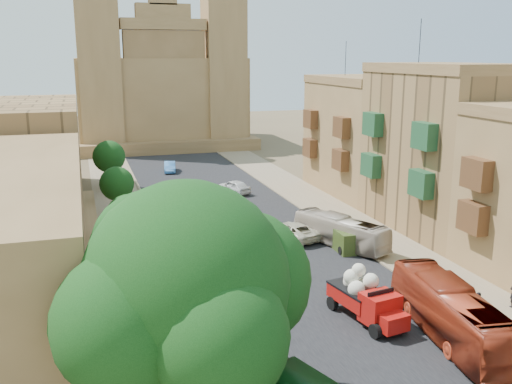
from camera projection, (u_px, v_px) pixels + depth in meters
road_surface at (242, 227)px, 49.20m from camera, size 14.00×140.00×0.01m
sidewalk_east at (342, 218)px, 51.94m from camera, size 5.00×140.00×0.01m
sidewalk_west at (130, 237)px, 46.46m from camera, size 5.00×140.00×0.01m
kerb_east at (317, 219)px, 51.21m from camera, size 0.25×140.00×0.12m
kerb_west at (161, 233)px, 47.17m from camera, size 0.25×140.00×0.12m
townhouse_c at (442, 148)px, 47.55m from camera, size 9.00×14.00×17.40m
townhouse_d at (363, 135)px, 60.72m from camera, size 9.00×14.00×15.90m
west_wall at (96, 274)px, 36.10m from camera, size 1.00×40.00×1.80m
west_building_mid at (27, 154)px, 55.85m from camera, size 10.00×22.00×10.00m
church at (160, 87)px, 92.13m from camera, size 28.00×22.50×36.30m
ficus_tree at (189, 291)px, 20.96m from camera, size 10.11×9.30×10.11m
street_tree_a at (150, 285)px, 28.89m from camera, size 2.97×2.97×4.57m
street_tree_b at (129, 217)px, 39.97m from camera, size 3.24×3.24×4.98m
street_tree_c at (117, 184)px, 51.15m from camera, size 3.08×3.08×4.74m
street_tree_d at (109, 157)px, 62.19m from camera, size 3.52×3.52×5.42m
red_truck at (367, 297)px, 31.55m from camera, size 2.87×5.50×3.07m
olive_pickup at (343, 238)px, 43.56m from camera, size 1.89×3.96×1.62m
bus_red_east at (451, 313)px, 29.51m from camera, size 3.82×10.47×2.85m
bus_cream_east at (340, 231)px, 44.01m from camera, size 5.15×8.53×2.35m
car_blue_a at (263, 294)px, 33.67m from camera, size 2.68×4.35×1.38m
car_white_a at (248, 232)px, 45.67m from camera, size 1.57×3.92×1.27m
car_cream at (292, 231)px, 45.67m from camera, size 3.73×5.52×1.40m
car_dkblue at (177, 199)px, 56.25m from camera, size 2.12×4.45×1.25m
car_white_b at (234, 187)px, 61.05m from camera, size 3.18×4.57×1.45m
car_blue_b at (170, 167)px, 72.23m from camera, size 1.96×4.11×1.30m
pedestrian_c at (478, 304)px, 32.10m from camera, size 0.51×0.92×1.48m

